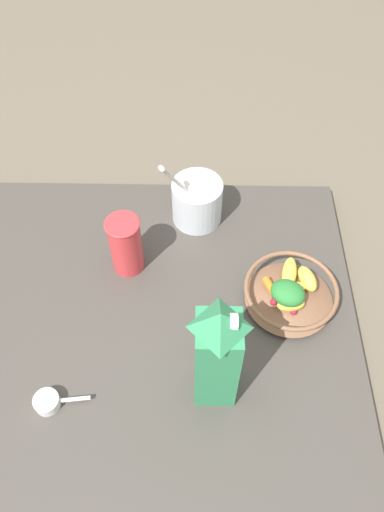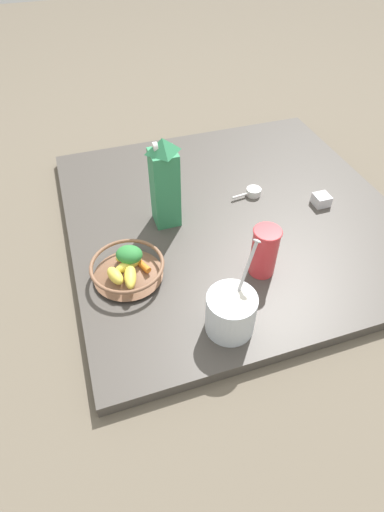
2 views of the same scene
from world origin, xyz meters
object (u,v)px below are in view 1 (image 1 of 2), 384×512
fruit_bowl (290,292)px  milk_carton (217,355)px  drinking_cup (126,244)px  yogurt_tub (197,200)px

fruit_bowl → milk_carton: bearing=140.5°
milk_carton → drinking_cup: 0.35m
yogurt_tub → drinking_cup: yogurt_tub is taller
drinking_cup → fruit_bowl: bearing=-104.4°
fruit_bowl → milk_carton: (-0.19, 0.16, 0.11)m
milk_carton → fruit_bowl: bearing=-39.5°
fruit_bowl → drinking_cup: (0.09, 0.35, 0.04)m
yogurt_tub → drinking_cup: bearing=133.6°
drinking_cup → yogurt_tub: bearing=-46.4°
fruit_bowl → yogurt_tub: 0.31m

